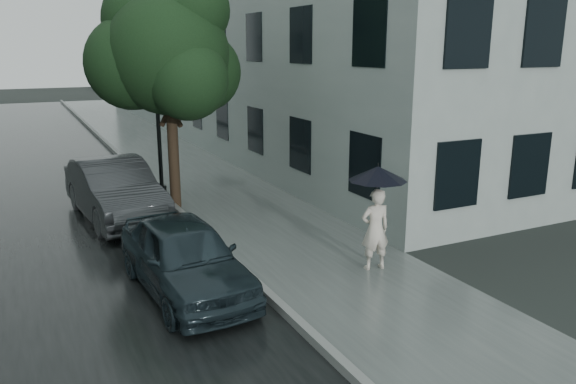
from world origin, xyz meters
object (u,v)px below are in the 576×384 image
street_tree (167,52)px  car_near (185,256)px  pedestrian (375,229)px  lamp_post (151,96)px  car_far (115,190)px

street_tree → car_near: 6.81m
pedestrian → lamp_post: size_ratio=0.32×
car_far → lamp_post: bearing=49.5°
car_far → street_tree: bearing=13.2°
lamp_post → car_near: bearing=-97.4°
pedestrian → car_near: 3.71m
pedestrian → car_far: size_ratio=0.35×
street_tree → car_near: (-1.32, -5.70, -3.49)m
street_tree → lamp_post: size_ratio=1.22×
street_tree → lamp_post: bearing=93.6°
pedestrian → car_near: size_ratio=0.42×
pedestrian → street_tree: (-2.34, 6.29, 3.34)m
street_tree → lamp_post: (-0.10, 1.67, -1.27)m
street_tree → car_near: street_tree is taller
pedestrian → street_tree: 7.49m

